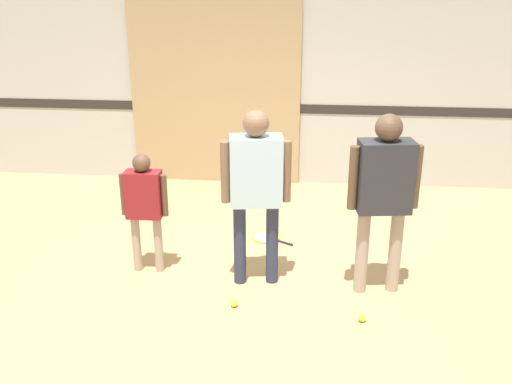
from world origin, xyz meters
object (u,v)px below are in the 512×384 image
at_px(person_instructor, 256,180).
at_px(person_student_left, 144,200).
at_px(tennis_ball_by_spare_racket, 273,229).
at_px(tennis_ball_stray_left, 362,318).
at_px(tennis_ball_near_instructor, 234,303).
at_px(racket_spare_on_floor, 267,237).
at_px(person_student_right, 384,186).

distance_m(person_instructor, person_student_left, 1.09).
xyz_separation_m(tennis_ball_by_spare_racket, tennis_ball_stray_left, (0.85, -1.69, 0.00)).
bearing_deg(tennis_ball_near_instructor, racket_spare_on_floor, 83.16).
xyz_separation_m(person_student_left, tennis_ball_by_spare_racket, (1.12, 1.00, -0.69)).
height_order(person_instructor, tennis_ball_near_instructor, person_instructor).
relative_size(person_student_right, tennis_ball_stray_left, 24.46).
height_order(person_student_right, tennis_ball_near_instructor, person_student_right).
bearing_deg(tennis_ball_by_spare_racket, person_student_left, -138.44).
bearing_deg(person_student_right, person_instructor, -10.92).
xyz_separation_m(person_student_left, racket_spare_on_floor, (1.07, 0.82, -0.71)).
bearing_deg(tennis_ball_near_instructor, tennis_ball_by_spare_racket, 81.91).
bearing_deg(tennis_ball_near_instructor, person_instructor, 72.52).
height_order(tennis_ball_near_instructor, tennis_ball_by_spare_racket, same).
bearing_deg(racket_spare_on_floor, person_student_left, -112.90).
distance_m(person_student_right, tennis_ball_stray_left, 1.11).
relative_size(person_instructor, tennis_ball_stray_left, 24.37).
xyz_separation_m(person_instructor, person_student_left, (-1.05, 0.12, -0.28)).
height_order(tennis_ball_near_instructor, tennis_ball_stray_left, same).
bearing_deg(person_instructor, tennis_ball_stray_left, -39.75).
bearing_deg(person_student_right, person_student_left, -12.81).
bearing_deg(person_instructor, racket_spare_on_floor, 80.54).
distance_m(tennis_ball_by_spare_racket, tennis_ball_stray_left, 1.89).
height_order(person_instructor, person_student_right, person_student_right).
relative_size(tennis_ball_near_instructor, tennis_ball_by_spare_racket, 1.00).
xyz_separation_m(person_student_right, tennis_ball_near_instructor, (-1.23, -0.41, -0.97)).
height_order(person_student_left, tennis_ball_near_instructor, person_student_left).
distance_m(person_student_left, person_student_right, 2.16).
xyz_separation_m(person_instructor, tennis_ball_near_instructor, (-0.14, -0.45, -0.96)).
bearing_deg(person_instructor, tennis_ball_by_spare_racket, 77.89).
height_order(person_student_right, racket_spare_on_floor, person_student_right).
relative_size(person_student_left, tennis_ball_by_spare_racket, 17.62).
relative_size(person_student_right, tennis_ball_by_spare_racket, 24.46).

